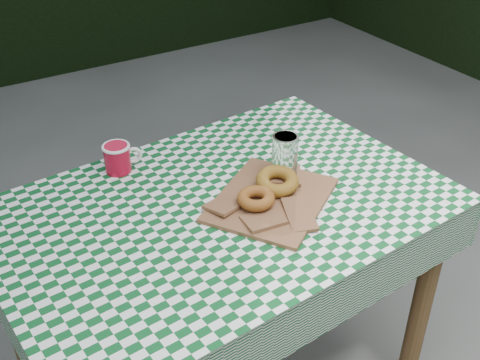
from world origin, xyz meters
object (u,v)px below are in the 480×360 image
paper_bag (271,199)px  coffee_mug (117,158)px  drinking_glass (285,157)px  table (224,309)px

paper_bag → coffee_mug: 0.45m
coffee_mug → drinking_glass: 0.46m
paper_bag → drinking_glass: size_ratio=2.56×
coffee_mug → table: bearing=-49.7°
paper_bag → table: bearing=153.3°
paper_bag → coffee_mug: size_ratio=2.26×
table → coffee_mug: bearing=115.2°
drinking_glass → paper_bag: bearing=-140.3°
paper_bag → coffee_mug: (-0.28, 0.35, 0.03)m
coffee_mug → drinking_glass: bearing=-24.7°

